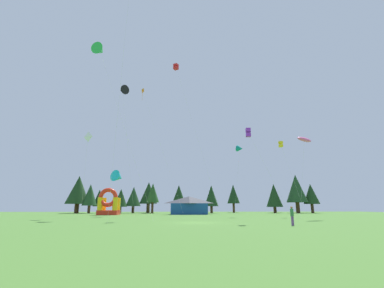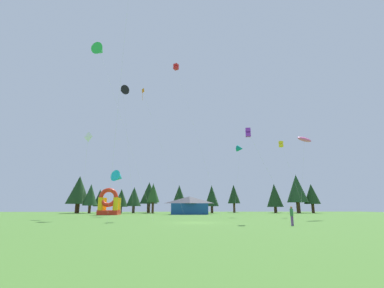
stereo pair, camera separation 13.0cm
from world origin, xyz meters
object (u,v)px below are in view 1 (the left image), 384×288
at_px(kite_yellow_box, 281,144).
at_px(person_far_side, 292,214).
at_px(kite_pink_parafoil, 304,140).
at_px(kite_green_delta, 100,50).
at_px(inflatable_orange_dome, 109,205).
at_px(kite_orange_diamond, 143,93).
at_px(festival_tent, 189,205).
at_px(kite_cyan_delta, 118,177).
at_px(kite_red_box, 176,67).
at_px(kite_white_diamond, 87,137).
at_px(kite_teal_delta, 240,149).
at_px(kite_black_delta, 123,90).
at_px(kite_purple_box, 248,133).

distance_m(kite_yellow_box, person_far_side, 26.91).
bearing_deg(kite_pink_parafoil, kite_green_delta, -172.21).
xyz_separation_m(person_far_side, inflatable_orange_dome, (-24.91, 32.62, 0.96)).
relative_size(kite_orange_diamond, festival_tent, 3.31).
bearing_deg(kite_cyan_delta, kite_red_box, -25.12).
xyz_separation_m(kite_cyan_delta, kite_green_delta, (-0.47, -15.27, 16.53)).
height_order(kite_white_diamond, kite_yellow_box, kite_yellow_box).
bearing_deg(kite_teal_delta, kite_black_delta, -169.07).
bearing_deg(kite_yellow_box, kite_pink_parafoil, -88.04).
xyz_separation_m(kite_pink_parafoil, kite_red_box, (-20.10, 6.15, 15.17)).
bearing_deg(festival_tent, kite_cyan_delta, -143.21).
distance_m(kite_green_delta, person_far_side, 33.00).
distance_m(kite_white_diamond, festival_tent, 26.84).
relative_size(kite_red_box, kite_orange_diamond, 1.05).
xyz_separation_m(kite_red_box, kite_green_delta, (-10.88, -10.39, -3.47)).
distance_m(kite_teal_delta, kite_pink_parafoil, 12.09).
height_order(kite_pink_parafoil, kite_white_diamond, kite_white_diamond).
relative_size(kite_yellow_box, festival_tent, 1.72).
bearing_deg(inflatable_orange_dome, festival_tent, 8.36).
relative_size(kite_white_diamond, kite_yellow_box, 0.98).
xyz_separation_m(kite_teal_delta, inflatable_orange_dome, (-25.80, 9.64, -10.26)).
height_order(kite_purple_box, person_far_side, kite_purple_box).
xyz_separation_m(kite_purple_box, festival_tent, (-5.89, 29.37, -8.55)).
distance_m(person_far_side, festival_tent, 36.02).
bearing_deg(kite_orange_diamond, kite_teal_delta, -16.29).
bearing_deg(kite_cyan_delta, kite_purple_box, -44.62).
distance_m(kite_red_box, person_far_side, 34.68).
bearing_deg(inflatable_orange_dome, kite_red_box, -42.56).
xyz_separation_m(kite_black_delta, kite_yellow_box, (29.08, 3.65, -8.51)).
bearing_deg(person_far_side, kite_orange_diamond, 98.74).
bearing_deg(kite_red_box, kite_teal_delta, 13.54).
height_order(kite_white_diamond, festival_tent, kite_white_diamond).
bearing_deg(festival_tent, kite_yellow_box, -37.13).
distance_m(kite_white_diamond, kite_red_box, 20.35).
height_order(kite_cyan_delta, kite_white_diamond, kite_white_diamond).
relative_size(kite_black_delta, festival_tent, 2.83).
distance_m(kite_purple_box, kite_cyan_delta, 27.57).
xyz_separation_m(kite_black_delta, kite_purple_box, (18.33, -13.12, -11.06)).
height_order(kite_cyan_delta, kite_red_box, kite_red_box).
height_order(kite_purple_box, kite_yellow_box, kite_yellow_box).
bearing_deg(kite_orange_diamond, kite_green_delta, -101.52).
height_order(kite_teal_delta, inflatable_orange_dome, kite_teal_delta).
relative_size(kite_black_delta, kite_green_delta, 0.92).
relative_size(kite_purple_box, kite_yellow_box, 0.81).
bearing_deg(kite_cyan_delta, kite_white_diamond, -118.03).
relative_size(kite_red_box, inflatable_orange_dome, 5.06).
distance_m(kite_yellow_box, festival_tent, 23.64).
height_order(kite_green_delta, inflatable_orange_dome, kite_green_delta).
bearing_deg(kite_purple_box, kite_cyan_delta, 135.38).
relative_size(kite_black_delta, kite_white_diamond, 1.68).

